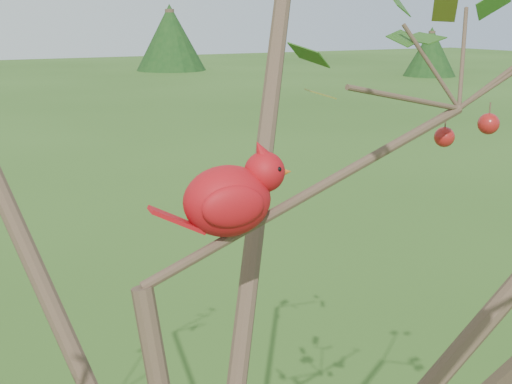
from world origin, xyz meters
TOP-DOWN VIEW (x-y plane):
  - crabapple_tree at (0.03, -0.02)m, footprint 2.35×2.05m
  - cardinal at (0.10, 0.09)m, footprint 0.24×0.13m

SIDE VIEW (x-z plane):
  - cardinal at x=0.10m, z-range 2.00..2.17m
  - crabapple_tree at x=0.03m, z-range 0.65..3.60m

